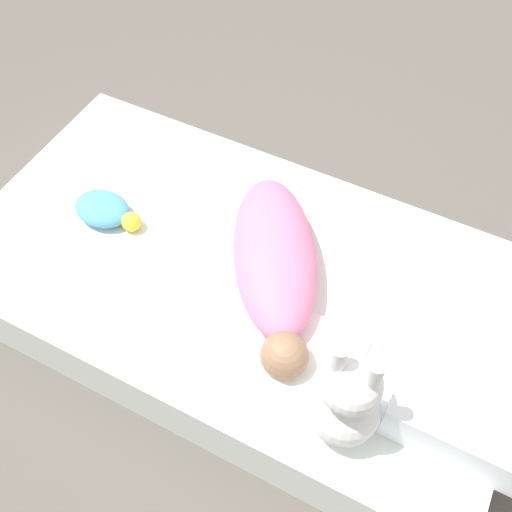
{
  "coord_description": "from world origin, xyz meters",
  "views": [
    {
      "loc": [
        0.45,
        -0.78,
        1.48
      ],
      "look_at": [
        0.04,
        0.02,
        0.25
      ],
      "focal_mm": 42.0,
      "sensor_mm": 36.0,
      "label": 1
    }
  ],
  "objects": [
    {
      "name": "ground_plane",
      "position": [
        0.0,
        0.0,
        0.0
      ],
      "size": [
        12.0,
        12.0,
        0.0
      ],
      "primitive_type": "plane",
      "color": "#514C47"
    },
    {
      "name": "pillow",
      "position": [
        0.63,
        -0.09,
        0.26
      ],
      "size": [
        0.3,
        0.34,
        0.12
      ],
      "color": "white",
      "rests_on": "bed_mattress"
    },
    {
      "name": "burp_cloth",
      "position": [
        0.27,
        -0.15,
        0.21
      ],
      "size": [
        0.25,
        0.2,
        0.02
      ],
      "color": "white",
      "rests_on": "bed_mattress"
    },
    {
      "name": "bunny_plush",
      "position": [
        0.4,
        -0.27,
        0.33
      ],
      "size": [
        0.16,
        0.16,
        0.32
      ],
      "color": "white",
      "rests_on": "bed_mattress"
    },
    {
      "name": "bed_mattress",
      "position": [
        0.0,
        0.0,
        0.1
      ],
      "size": [
        1.47,
        0.81,
        0.2
      ],
      "color": "white",
      "rests_on": "ground_plane"
    },
    {
      "name": "turtle_plush",
      "position": [
        -0.4,
        -0.02,
        0.23
      ],
      "size": [
        0.2,
        0.12,
        0.06
      ],
      "color": "#4C99C6",
      "rests_on": "bed_mattress"
    },
    {
      "name": "swaddled_baby",
      "position": [
        0.1,
        0.01,
        0.27
      ],
      "size": [
        0.43,
        0.56,
        0.13
      ],
      "rotation": [
        0.0,
        0.0,
        5.25
      ],
      "color": "pink",
      "rests_on": "bed_mattress"
    }
  ]
}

